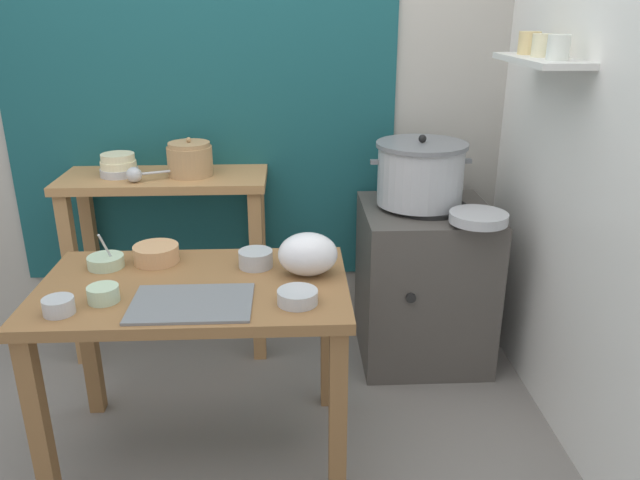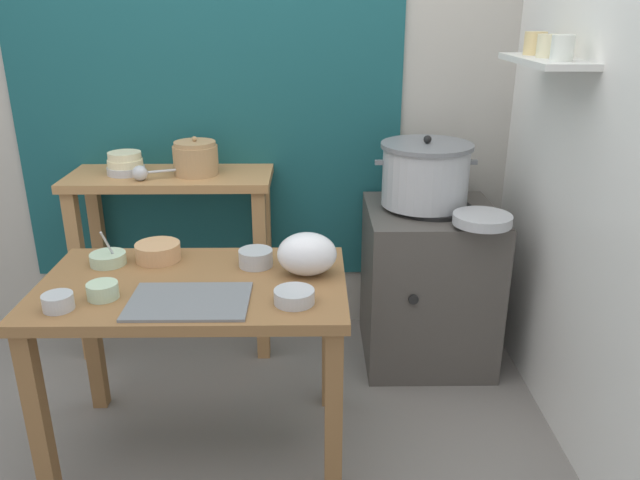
# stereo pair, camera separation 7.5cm
# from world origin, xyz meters

# --- Properties ---
(ground_plane) EXTENTS (9.00, 9.00, 0.00)m
(ground_plane) POSITION_xyz_m (0.00, 0.00, 0.00)
(ground_plane) COLOR gray
(wall_back) EXTENTS (4.40, 0.12, 2.60)m
(wall_back) POSITION_xyz_m (0.08, 1.10, 1.30)
(wall_back) COLOR #B2ADA3
(wall_back) RESTS_ON ground
(wall_right) EXTENTS (0.30, 3.20, 2.60)m
(wall_right) POSITION_xyz_m (1.40, 0.20, 1.30)
(wall_right) COLOR white
(wall_right) RESTS_ON ground
(prep_table) EXTENTS (1.10, 0.66, 0.72)m
(prep_table) POSITION_xyz_m (-0.07, 0.00, 0.61)
(prep_table) COLOR olive
(prep_table) RESTS_ON ground
(back_shelf_table) EXTENTS (0.96, 0.40, 0.90)m
(back_shelf_table) POSITION_xyz_m (-0.31, 0.83, 0.68)
(back_shelf_table) COLOR #B27F4C
(back_shelf_table) RESTS_ON ground
(stove_block) EXTENTS (0.60, 0.61, 0.78)m
(stove_block) POSITION_xyz_m (0.92, 0.70, 0.38)
(stove_block) COLOR #4C4742
(stove_block) RESTS_ON ground
(steamer_pot) EXTENTS (0.47, 0.42, 0.32)m
(steamer_pot) POSITION_xyz_m (0.88, 0.72, 0.92)
(steamer_pot) COLOR #B7BABF
(steamer_pot) RESTS_ON stove_block
(clay_pot) EXTENTS (0.21, 0.21, 0.18)m
(clay_pot) POSITION_xyz_m (-0.18, 0.83, 0.98)
(clay_pot) COLOR tan
(clay_pot) RESTS_ON back_shelf_table
(bowl_stack_enamel) EXTENTS (0.17, 0.17, 0.10)m
(bowl_stack_enamel) POSITION_xyz_m (-0.52, 0.84, 0.95)
(bowl_stack_enamel) COLOR #B7BABF
(bowl_stack_enamel) RESTS_ON back_shelf_table
(ladle) EXTENTS (0.26, 0.12, 0.07)m
(ladle) POSITION_xyz_m (-0.41, 0.72, 0.94)
(ladle) COLOR #B7BABF
(ladle) RESTS_ON back_shelf_table
(serving_tray) EXTENTS (0.40, 0.28, 0.01)m
(serving_tray) POSITION_xyz_m (-0.05, -0.17, 0.72)
(serving_tray) COLOR slate
(serving_tray) RESTS_ON prep_table
(plastic_bag) EXTENTS (0.22, 0.17, 0.16)m
(plastic_bag) POSITION_xyz_m (0.34, 0.06, 0.80)
(plastic_bag) COLOR white
(plastic_bag) RESTS_ON prep_table
(wide_pan) EXTENTS (0.25, 0.25, 0.04)m
(wide_pan) POSITION_xyz_m (1.08, 0.44, 0.80)
(wide_pan) COLOR #B7BABF
(wide_pan) RESTS_ON stove_block
(prep_bowl_0) EXTENTS (0.14, 0.14, 0.05)m
(prep_bowl_0) POSITION_xyz_m (0.30, -0.17, 0.75)
(prep_bowl_0) COLOR #B7BABF
(prep_bowl_0) RESTS_ON prep_table
(prep_bowl_1) EXTENTS (0.17, 0.17, 0.07)m
(prep_bowl_1) POSITION_xyz_m (-0.24, 0.21, 0.76)
(prep_bowl_1) COLOR tan
(prep_bowl_1) RESTS_ON prep_table
(prep_bowl_2) EXTENTS (0.10, 0.10, 0.05)m
(prep_bowl_2) POSITION_xyz_m (-0.35, -0.13, 0.75)
(prep_bowl_2) COLOR #B7D1AD
(prep_bowl_2) RESTS_ON prep_table
(prep_bowl_3) EXTENTS (0.10, 0.10, 0.05)m
(prep_bowl_3) POSITION_xyz_m (-0.47, -0.21, 0.75)
(prep_bowl_3) COLOR #B7BABF
(prep_bowl_3) RESTS_ON prep_table
(prep_bowl_4) EXTENTS (0.13, 0.13, 0.06)m
(prep_bowl_4) POSITION_xyz_m (0.15, 0.14, 0.75)
(prep_bowl_4) COLOR #B7BABF
(prep_bowl_4) RESTS_ON prep_table
(prep_bowl_5) EXTENTS (0.14, 0.14, 0.14)m
(prep_bowl_5) POSITION_xyz_m (-0.42, 0.17, 0.75)
(prep_bowl_5) COLOR #B7D1AD
(prep_bowl_5) RESTS_ON prep_table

